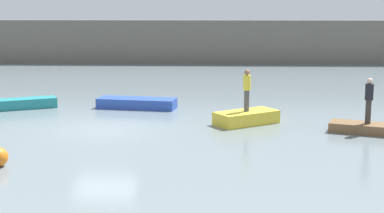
# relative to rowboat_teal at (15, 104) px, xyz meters

# --- Properties ---
(ground_plane) EXTENTS (120.00, 120.00, 0.00)m
(ground_plane) POSITION_rel_rowboat_teal_xyz_m (5.09, -4.31, -0.24)
(ground_plane) COLOR slate
(embankment_wall) EXTENTS (80.00, 1.20, 3.59)m
(embankment_wall) POSITION_rel_rowboat_teal_xyz_m (5.09, 20.88, 1.56)
(embankment_wall) COLOR #666056
(embankment_wall) RESTS_ON ground_plane
(rowboat_teal) EXTENTS (3.93, 2.47, 0.48)m
(rowboat_teal) POSITION_rel_rowboat_teal_xyz_m (0.00, 0.00, 0.00)
(rowboat_teal) COLOR teal
(rowboat_teal) RESTS_ON ground_plane
(rowboat_blue) EXTENTS (3.90, 1.75, 0.48)m
(rowboat_blue) POSITION_rel_rowboat_teal_xyz_m (5.83, 0.46, -0.00)
(rowboat_blue) COLOR #2B4CAD
(rowboat_blue) RESTS_ON ground_plane
(rowboat_yellow) EXTENTS (2.89, 2.49, 0.54)m
(rowboat_yellow) POSITION_rel_rowboat_teal_xyz_m (10.89, -3.04, 0.03)
(rowboat_yellow) COLOR gold
(rowboat_yellow) RESTS_ON ground_plane
(rowboat_brown) EXTENTS (3.04, 1.98, 0.38)m
(rowboat_brown) POSITION_rel_rowboat_teal_xyz_m (15.51, -4.60, -0.05)
(rowboat_brown) COLOR brown
(rowboat_brown) RESTS_ON ground_plane
(person_yellow_shirt) EXTENTS (0.32, 0.32, 1.76)m
(person_yellow_shirt) POSITION_rel_rowboat_teal_xyz_m (10.89, -3.04, 1.29)
(person_yellow_shirt) COLOR #4C4C56
(person_yellow_shirt) RESTS_ON rowboat_yellow
(person_dark_shirt) EXTENTS (0.32, 0.32, 1.79)m
(person_dark_shirt) POSITION_rel_rowboat_teal_xyz_m (15.51, -4.60, 1.14)
(person_dark_shirt) COLOR #38332D
(person_dark_shirt) RESTS_ON rowboat_brown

